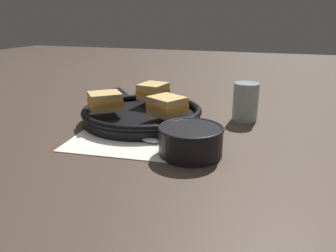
{
  "coord_description": "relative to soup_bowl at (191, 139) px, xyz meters",
  "views": [
    {
      "loc": [
        0.26,
        -0.71,
        0.28
      ],
      "look_at": [
        0.03,
        -0.02,
        0.03
      ],
      "focal_mm": 35.0,
      "sensor_mm": 36.0,
      "label": 1
    }
  ],
  "objects": [
    {
      "name": "soup_bowl",
      "position": [
        0.0,
        0.0,
        0.0
      ],
      "size": [
        0.14,
        0.14,
        0.06
      ],
      "color": "black",
      "rests_on": "ground_plane"
    },
    {
      "name": "sandwich_far_left",
      "position": [
        -0.27,
        0.12,
        0.03
      ],
      "size": [
        0.11,
        0.11,
        0.05
      ],
      "rotation": [
        0.0,
        0.0,
        11.69
      ],
      "color": "#DBB26B",
      "rests_on": "skillet"
    },
    {
      "name": "spoon",
      "position": [
        -0.13,
        0.05,
        -0.03
      ],
      "size": [
        0.16,
        0.09,
        0.01
      ],
      "rotation": [
        0.0,
        0.0,
        -0.42
      ],
      "color": "silver",
      "rests_on": "napkin"
    },
    {
      "name": "napkin",
      "position": [
        -0.15,
        0.06,
        -0.03
      ],
      "size": [
        0.32,
        0.28,
        0.0
      ],
      "color": "white",
      "rests_on": "ground_plane"
    },
    {
      "name": "skillet",
      "position": [
        -0.18,
        0.18,
        -0.01
      ],
      "size": [
        0.37,
        0.4,
        0.04
      ],
      "color": "black",
      "rests_on": "ground_plane"
    },
    {
      "name": "drinking_glass",
      "position": [
        0.08,
        0.28,
        0.02
      ],
      "size": [
        0.07,
        0.07,
        0.11
      ],
      "color": "silver",
      "rests_on": "ground_plane"
    },
    {
      "name": "sandwich_near_right",
      "position": [
        -0.19,
        0.27,
        0.03
      ],
      "size": [
        0.08,
        0.09,
        0.05
      ],
      "rotation": [
        0.0,
        0.0,
        9.26
      ],
      "color": "#DBB26B",
      "rests_on": "skillet"
    },
    {
      "name": "sandwich_near_left",
      "position": [
        -0.1,
        0.13,
        0.03
      ],
      "size": [
        0.11,
        0.1,
        0.05
      ],
      "rotation": [
        0.0,
        0.0,
        7.34
      ],
      "color": "#DBB26B",
      "rests_on": "skillet"
    },
    {
      "name": "ground_plane",
      "position": [
        -0.1,
        0.09,
        -0.04
      ],
      "size": [
        4.0,
        4.0,
        0.0
      ],
      "primitive_type": "plane",
      "color": "#47382D"
    }
  ]
}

